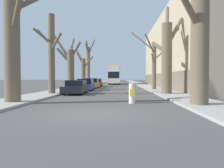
% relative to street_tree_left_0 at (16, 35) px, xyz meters
% --- Properties ---
extents(ground_plane, '(300.00, 300.00, 0.00)m').
position_rel_street_tree_left_0_xyz_m(ground_plane, '(4.97, -3.41, -3.91)').
color(ground_plane, '#4C4947').
extents(sidewalk_left, '(2.70, 120.00, 0.12)m').
position_rel_street_tree_left_0_xyz_m(sidewalk_left, '(-0.50, 46.59, -3.85)').
color(sidewalk_left, '#A39E93').
rests_on(sidewalk_left, ground).
extents(sidewalk_right, '(2.70, 120.00, 0.12)m').
position_rel_street_tree_left_0_xyz_m(sidewalk_right, '(10.44, 46.59, -3.85)').
color(sidewalk_right, '#A39E93').
rests_on(sidewalk_right, ground).
extents(building_facade_right, '(10.08, 35.30, 10.67)m').
position_rel_street_tree_left_0_xyz_m(building_facade_right, '(16.78, 20.86, 1.42)').
color(building_facade_right, tan).
rests_on(building_facade_right, ground).
extents(street_tree_left_0, '(2.80, 4.01, 8.38)m').
position_rel_street_tree_left_0_xyz_m(street_tree_left_0, '(0.00, 0.00, 0.00)').
color(street_tree_left_0, brown).
rests_on(street_tree_left_0, ground).
extents(street_tree_left_1, '(2.78, 1.97, 7.06)m').
position_rel_street_tree_left_0_xyz_m(street_tree_left_1, '(-0.14, 6.77, -0.25)').
color(street_tree_left_1, brown).
rests_on(street_tree_left_1, ground).
extents(street_tree_left_2, '(3.54, 2.47, 6.62)m').
position_rel_street_tree_left_0_xyz_m(street_tree_left_2, '(-0.18, 14.07, -0.91)').
color(street_tree_left_2, brown).
rests_on(street_tree_left_2, ground).
extents(street_tree_left_3, '(3.13, 1.98, 6.18)m').
position_rel_street_tree_left_0_xyz_m(street_tree_left_3, '(0.02, 22.20, -1.26)').
color(street_tree_left_3, brown).
rests_on(street_tree_left_3, ground).
extents(street_tree_left_4, '(1.79, 2.53, 8.59)m').
position_rel_street_tree_left_0_xyz_m(street_tree_left_4, '(-0.11, 28.59, 0.15)').
color(street_tree_left_4, brown).
rests_on(street_tree_left_4, ground).
extents(street_tree_right_0, '(2.66, 3.43, 8.28)m').
position_rel_street_tree_left_0_xyz_m(street_tree_right_0, '(9.88, -1.04, -0.36)').
color(street_tree_right_0, brown).
rests_on(street_tree_right_0, ground).
extents(street_tree_right_1, '(3.03, 2.80, 8.22)m').
position_rel_street_tree_left_0_xyz_m(street_tree_right_1, '(10.04, 6.98, -0.32)').
color(street_tree_right_1, brown).
rests_on(street_tree_right_1, ground).
extents(street_tree_right_2, '(4.10, 3.02, 7.16)m').
position_rel_street_tree_left_0_xyz_m(street_tree_right_2, '(9.86, 13.94, -0.76)').
color(street_tree_right_2, brown).
rests_on(street_tree_right_2, ground).
extents(double_decker_bus, '(2.60, 11.48, 4.35)m').
position_rel_street_tree_left_0_xyz_m(double_decker_bus, '(4.52, 38.24, -1.44)').
color(double_decker_bus, silver).
rests_on(double_decker_bus, ground).
extents(parked_car_0, '(1.77, 4.30, 1.25)m').
position_rel_street_tree_left_0_xyz_m(parked_car_0, '(1.90, 7.44, -3.30)').
color(parked_car_0, black).
rests_on(parked_car_0, ground).
extents(parked_car_1, '(1.78, 3.90, 1.36)m').
position_rel_street_tree_left_0_xyz_m(parked_car_1, '(1.90, 12.74, -3.26)').
color(parked_car_1, navy).
rests_on(parked_car_1, ground).
extents(parked_car_2, '(1.81, 4.47, 1.40)m').
position_rel_street_tree_left_0_xyz_m(parked_car_2, '(1.90, 18.81, -3.24)').
color(parked_car_2, olive).
rests_on(parked_car_2, ground).
extents(parked_car_3, '(1.76, 4.15, 1.35)m').
position_rel_street_tree_left_0_xyz_m(parked_car_3, '(1.90, 24.72, -3.27)').
color(parked_car_3, maroon).
rests_on(parked_car_3, ground).
extents(traffic_bollard, '(0.36, 0.37, 1.15)m').
position_rel_street_tree_left_0_xyz_m(traffic_bollard, '(6.63, 0.28, -3.33)').
color(traffic_bollard, white).
rests_on(traffic_bollard, ground).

